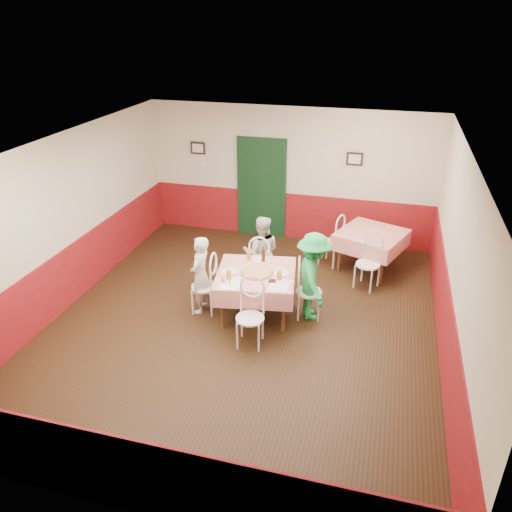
% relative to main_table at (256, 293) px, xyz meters
% --- Properties ---
extents(floor, '(7.00, 7.00, 0.00)m').
position_rel_main_table_xyz_m(floor, '(-0.12, -0.33, -0.38)').
color(floor, black).
rests_on(floor, ground).
extents(ceiling, '(7.00, 7.00, 0.00)m').
position_rel_main_table_xyz_m(ceiling, '(-0.12, -0.33, 2.42)').
color(ceiling, white).
rests_on(ceiling, back_wall).
extents(back_wall, '(6.00, 0.10, 2.80)m').
position_rel_main_table_xyz_m(back_wall, '(-0.12, 3.17, 1.02)').
color(back_wall, beige).
rests_on(back_wall, ground).
extents(front_wall, '(6.00, 0.10, 2.80)m').
position_rel_main_table_xyz_m(front_wall, '(-0.12, -3.83, 1.02)').
color(front_wall, beige).
rests_on(front_wall, ground).
extents(left_wall, '(0.10, 7.00, 2.80)m').
position_rel_main_table_xyz_m(left_wall, '(-3.12, -0.33, 1.02)').
color(left_wall, beige).
rests_on(left_wall, ground).
extents(right_wall, '(0.10, 7.00, 2.80)m').
position_rel_main_table_xyz_m(right_wall, '(2.88, -0.33, 1.02)').
color(right_wall, beige).
rests_on(right_wall, ground).
extents(wainscot_back, '(6.00, 0.03, 1.00)m').
position_rel_main_table_xyz_m(wainscot_back, '(-0.12, 3.15, 0.12)').
color(wainscot_back, maroon).
rests_on(wainscot_back, ground).
extents(wainscot_front, '(6.00, 0.03, 1.00)m').
position_rel_main_table_xyz_m(wainscot_front, '(-0.12, -3.82, 0.12)').
color(wainscot_front, maroon).
rests_on(wainscot_front, ground).
extents(wainscot_left, '(0.03, 7.00, 1.00)m').
position_rel_main_table_xyz_m(wainscot_left, '(-3.11, -0.33, 0.12)').
color(wainscot_left, maroon).
rests_on(wainscot_left, ground).
extents(wainscot_right, '(0.03, 7.00, 1.00)m').
position_rel_main_table_xyz_m(wainscot_right, '(2.86, -0.33, 0.12)').
color(wainscot_right, maroon).
rests_on(wainscot_right, ground).
extents(door, '(0.96, 0.06, 2.10)m').
position_rel_main_table_xyz_m(door, '(-0.72, 3.12, 0.68)').
color(door, black).
rests_on(door, ground).
extents(picture_left, '(0.32, 0.03, 0.26)m').
position_rel_main_table_xyz_m(picture_left, '(-2.12, 3.12, 1.48)').
color(picture_left, black).
rests_on(picture_left, back_wall).
extents(picture_right, '(0.32, 0.03, 0.26)m').
position_rel_main_table_xyz_m(picture_right, '(1.18, 3.12, 1.48)').
color(picture_right, black).
rests_on(picture_right, back_wall).
extents(thermostat, '(0.10, 0.03, 0.10)m').
position_rel_main_table_xyz_m(thermostat, '(-2.02, 3.12, 1.12)').
color(thermostat, white).
rests_on(thermostat, back_wall).
extents(main_table, '(1.40, 1.40, 0.77)m').
position_rel_main_table_xyz_m(main_table, '(0.00, 0.00, 0.00)').
color(main_table, red).
rests_on(main_table, ground).
extents(second_table, '(1.45, 1.45, 0.77)m').
position_rel_main_table_xyz_m(second_table, '(1.68, 2.10, 0.00)').
color(second_table, red).
rests_on(second_table, ground).
extents(chair_left, '(0.44, 0.44, 0.90)m').
position_rel_main_table_xyz_m(chair_left, '(-0.84, -0.14, 0.08)').
color(chair_left, white).
rests_on(chair_left, ground).
extents(chair_right, '(0.49, 0.49, 0.90)m').
position_rel_main_table_xyz_m(chair_right, '(0.84, 0.14, 0.08)').
color(chair_right, white).
rests_on(chair_right, ground).
extents(chair_far, '(0.45, 0.45, 0.90)m').
position_rel_main_table_xyz_m(chair_far, '(-0.14, 0.84, 0.08)').
color(chair_far, white).
rests_on(chair_far, ground).
extents(chair_near, '(0.45, 0.45, 0.90)m').
position_rel_main_table_xyz_m(chair_near, '(0.14, -0.84, 0.08)').
color(chair_near, white).
rests_on(chair_near, ground).
extents(chair_second_a, '(0.54, 0.54, 0.90)m').
position_rel_main_table_xyz_m(chair_second_a, '(0.93, 2.10, 0.08)').
color(chair_second_a, white).
rests_on(chair_second_a, ground).
extents(chair_second_b, '(0.54, 0.54, 0.90)m').
position_rel_main_table_xyz_m(chair_second_b, '(1.68, 1.35, 0.08)').
color(chair_second_b, white).
rests_on(chair_second_b, ground).
extents(pizza, '(0.56, 0.56, 0.03)m').
position_rel_main_table_xyz_m(pizza, '(0.02, -0.03, 0.40)').
color(pizza, '#B74723').
rests_on(pizza, main_table).
extents(plate_left, '(0.29, 0.29, 0.01)m').
position_rel_main_table_xyz_m(plate_left, '(-0.42, -0.09, 0.39)').
color(plate_left, white).
rests_on(plate_left, main_table).
extents(plate_right, '(0.29, 0.29, 0.01)m').
position_rel_main_table_xyz_m(plate_right, '(0.40, 0.07, 0.39)').
color(plate_right, white).
rests_on(plate_right, main_table).
extents(plate_far, '(0.29, 0.29, 0.01)m').
position_rel_main_table_xyz_m(plate_far, '(-0.05, 0.43, 0.39)').
color(plate_far, white).
rests_on(plate_far, main_table).
extents(glass_a, '(0.09, 0.09, 0.15)m').
position_rel_main_table_xyz_m(glass_a, '(-0.35, -0.32, 0.46)').
color(glass_a, '#BF7219').
rests_on(glass_a, main_table).
extents(glass_b, '(0.09, 0.09, 0.14)m').
position_rel_main_table_xyz_m(glass_b, '(0.40, -0.13, 0.46)').
color(glass_b, '#BF7219').
rests_on(glass_b, main_table).
extents(glass_c, '(0.08, 0.08, 0.13)m').
position_rel_main_table_xyz_m(glass_c, '(-0.23, 0.40, 0.45)').
color(glass_c, '#BF7219').
rests_on(glass_c, main_table).
extents(beer_bottle, '(0.08, 0.08, 0.24)m').
position_rel_main_table_xyz_m(beer_bottle, '(0.02, 0.38, 0.51)').
color(beer_bottle, '#381C0A').
rests_on(beer_bottle, main_table).
extents(shaker_a, '(0.04, 0.04, 0.09)m').
position_rel_main_table_xyz_m(shaker_a, '(-0.35, -0.49, 0.43)').
color(shaker_a, silver).
rests_on(shaker_a, main_table).
extents(shaker_b, '(0.04, 0.04, 0.09)m').
position_rel_main_table_xyz_m(shaker_b, '(-0.27, -0.50, 0.43)').
color(shaker_b, silver).
rests_on(shaker_b, main_table).
extents(shaker_c, '(0.04, 0.04, 0.09)m').
position_rel_main_table_xyz_m(shaker_c, '(-0.41, -0.44, 0.43)').
color(shaker_c, '#B23319').
rests_on(shaker_c, main_table).
extents(menu_left, '(0.41, 0.47, 0.00)m').
position_rel_main_table_xyz_m(menu_left, '(-0.29, -0.45, 0.39)').
color(menu_left, white).
rests_on(menu_left, main_table).
extents(menu_right, '(0.32, 0.41, 0.00)m').
position_rel_main_table_xyz_m(menu_right, '(0.46, -0.29, 0.39)').
color(menu_right, white).
rests_on(menu_right, main_table).
extents(wallet, '(0.12, 0.11, 0.02)m').
position_rel_main_table_xyz_m(wallet, '(0.32, -0.22, 0.40)').
color(wallet, black).
rests_on(wallet, main_table).
extents(diner_left, '(0.35, 0.50, 1.32)m').
position_rel_main_table_xyz_m(diner_left, '(-0.89, -0.14, 0.29)').
color(diner_left, gray).
rests_on(diner_left, ground).
extents(diner_far, '(0.75, 0.64, 1.35)m').
position_rel_main_table_xyz_m(diner_far, '(-0.14, 0.89, 0.30)').
color(diner_far, gray).
rests_on(diner_far, ground).
extents(diner_right, '(0.85, 1.08, 1.46)m').
position_rel_main_table_xyz_m(diner_right, '(0.89, 0.14, 0.36)').
color(diner_right, gray).
rests_on(diner_right, ground).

